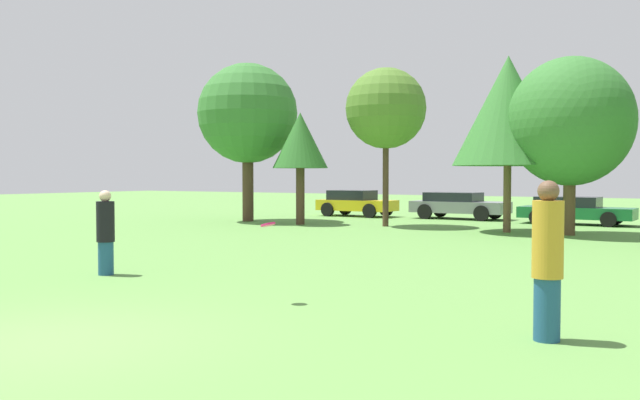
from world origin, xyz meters
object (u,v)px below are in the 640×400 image
object	(u,v)px
tree_3	(508,111)
person_catcher	(548,260)
tree_2	(386,109)
tree_4	(570,122)
person_thrower	(106,232)
frisbee	(268,224)
tree_0	(248,114)
tree_1	(300,142)
parked_car_green	(574,210)
parked_car_grey	(458,205)
parked_car_yellow	(356,203)

from	to	relation	value
tree_3	person_catcher	bearing A→B (deg)	-72.67
tree_2	tree_4	distance (m)	7.14
person_thrower	tree_3	distance (m)	15.46
person_catcher	tree_2	bearing A→B (deg)	-52.29
tree_2	tree_3	distance (m)	4.97
person_catcher	tree_4	bearing A→B (deg)	-74.23
frisbee	tree_2	xyz separation A→B (m)	(-5.40, 15.50, 3.44)
person_thrower	tree_0	size ratio (longest dim) A/B	0.25
tree_1	parked_car_green	distance (m)	11.74
tree_2	parked_car_green	distance (m)	9.01
person_catcher	tree_1	size ratio (longest dim) A/B	0.42
person_thrower	parked_car_grey	xyz separation A→B (m)	(0.12, 20.67, -0.19)
tree_4	parked_car_yellow	world-z (taller)	tree_4
tree_1	tree_4	xyz separation A→B (m)	(10.53, 0.58, 0.41)
tree_1	tree_3	size ratio (longest dim) A/B	0.74
tree_1	tree_2	bearing A→B (deg)	15.34
tree_2	tree_3	xyz separation A→B (m)	(4.95, -0.31, -0.36)
parked_car_grey	parked_car_green	size ratio (longest dim) A/B	0.98
person_catcher	tree_1	xyz separation A→B (m)	(-13.21, 14.77, 2.44)
tree_1	tree_2	world-z (taller)	tree_2
tree_1	tree_3	xyz separation A→B (m)	(8.40, 0.64, 0.89)
tree_0	parked_car_grey	size ratio (longest dim) A/B	1.57
parked_car_yellow	parked_car_grey	world-z (taller)	parked_car_yellow
parked_car_grey	tree_2	bearing A→B (deg)	-96.99
person_thrower	tree_2	xyz separation A→B (m)	(-0.81, 14.79, 3.82)
person_thrower	parked_car_grey	bearing A→B (deg)	95.54
person_catcher	tree_2	xyz separation A→B (m)	(-9.76, 15.71, 3.69)
person_catcher	parked_car_yellow	size ratio (longest dim) A/B	0.50
frisbee	parked_car_grey	xyz separation A→B (m)	(-4.47, 21.38, -0.58)
person_catcher	tree_3	xyz separation A→B (m)	(-4.81, 15.41, 3.33)
parked_car_yellow	frisbee	bearing A→B (deg)	-63.23
parked_car_green	tree_1	bearing A→B (deg)	-146.26
person_thrower	tree_3	world-z (taller)	tree_3
frisbee	parked_car_green	world-z (taller)	frisbee
tree_0	parked_car_grey	xyz separation A→B (m)	(7.48, 6.34, -4.09)
tree_1	parked_car_yellow	distance (m)	6.82
person_thrower	tree_0	xyz separation A→B (m)	(-7.36, 14.33, 3.89)
tree_0	parked_car_green	distance (m)	14.53
frisbee	tree_1	bearing A→B (deg)	121.32
tree_2	parked_car_grey	xyz separation A→B (m)	(0.93, 5.88, -4.02)
person_catcher	tree_0	size ratio (longest dim) A/B	0.28
parked_car_yellow	tree_4	bearing A→B (deg)	-24.53
parked_car_green	parked_car_yellow	bearing A→B (deg)	-179.08
frisbee	tree_3	distance (m)	15.51
tree_3	parked_car_yellow	xyz separation A→B (m)	(-9.13, 5.55, -3.65)
person_catcher	tree_3	distance (m)	16.48
frisbee	tree_0	distance (m)	19.52
tree_4	tree_2	bearing A→B (deg)	176.99
parked_car_yellow	tree_2	bearing A→B (deg)	-49.44
frisbee	person_catcher	bearing A→B (deg)	-2.81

